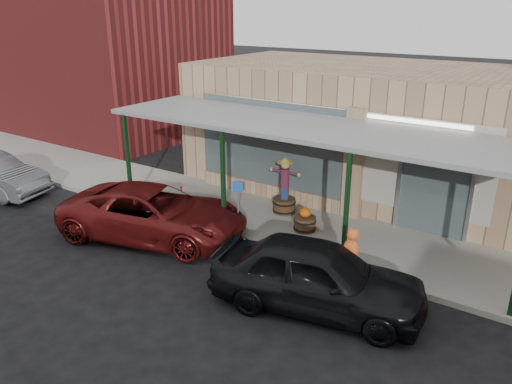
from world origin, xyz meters
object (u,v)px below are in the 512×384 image
Objects in this scene: barrel_pumpkin at (305,222)px; parked_sedan at (317,276)px; car_maroon at (154,213)px; barrel_scarecrow at (285,194)px; handicap_sign at (238,199)px.

parked_sedan is at bearing -57.46° from barrel_pumpkin.
parked_sedan reaches higher than barrel_pumpkin.
car_maroon is at bearing 71.74° from parked_sedan.
car_maroon is at bearing -144.60° from barrel_pumpkin.
barrel_scarecrow is at bearing -50.79° from car_maroon.
handicap_sign is (-0.42, -1.80, 0.33)m from barrel_scarecrow.
handicap_sign is 0.30× the size of parked_sedan.
car_maroon is (-3.40, -2.42, 0.31)m from barrel_pumpkin.
parked_sedan is 0.93× the size of car_maroon.
barrel_scarecrow reaches higher than handicap_sign.
barrel_pumpkin is at bearing -32.47° from barrel_scarecrow.
handicap_sign is 4.04m from parked_sedan.
barrel_scarecrow is at bearing 145.13° from barrel_pumpkin.
barrel_pumpkin is 3.60m from parked_sedan.
car_maroon is (-5.32, 0.60, -0.05)m from parked_sedan.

